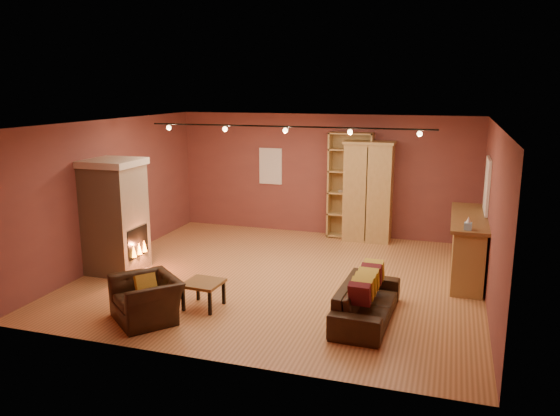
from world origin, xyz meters
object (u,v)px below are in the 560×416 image
(fireplace, at_px, (116,216))
(armchair, at_px, (146,292))
(bookcase, at_px, (350,185))
(loveseat, at_px, (367,295))
(armoire, at_px, (368,191))
(coffee_table, at_px, (203,285))
(bar_counter, at_px, (467,246))

(fireplace, relative_size, armchair, 1.80)
(bookcase, distance_m, loveseat, 4.71)
(armoire, distance_m, armchair, 5.92)
(loveseat, distance_m, armchair, 3.27)
(fireplace, relative_size, coffee_table, 3.60)
(fireplace, xyz_separation_m, coffee_table, (2.29, -1.11, -0.70))
(bar_counter, height_order, armchair, bar_counter)
(bookcase, bearing_deg, coffee_table, -106.24)
(bookcase, bearing_deg, armchair, -110.03)
(fireplace, distance_m, armoire, 5.46)
(armoire, bearing_deg, loveseat, -81.22)
(armoire, relative_size, armchair, 1.91)
(bookcase, distance_m, bar_counter, 3.35)
(bar_counter, distance_m, coffee_table, 4.82)
(armoire, bearing_deg, fireplace, -139.20)
(fireplace, xyz_separation_m, bar_counter, (6.24, 1.65, -0.48))
(armchair, bearing_deg, bar_counter, 77.08)
(armchair, distance_m, coffee_table, 0.91)
(fireplace, bearing_deg, coffee_table, -25.75)
(armoire, height_order, armchair, armoire)
(bookcase, xyz_separation_m, armchair, (-2.01, -5.51, -0.79))
(armchair, bearing_deg, armoire, 105.53)
(loveseat, bearing_deg, fireplace, 83.10)
(fireplace, xyz_separation_m, loveseat, (4.80, -0.78, -0.67))
(bookcase, bearing_deg, loveseat, -76.24)
(fireplace, bearing_deg, armoire, 40.80)
(armoire, xyz_separation_m, loveseat, (0.67, -4.34, -0.74))
(armchair, bearing_deg, fireplace, 173.49)
(bookcase, height_order, armchair, bookcase)
(fireplace, distance_m, bookcase, 5.25)
(loveseat, bearing_deg, armchair, 110.25)
(fireplace, height_order, bookcase, bookcase)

